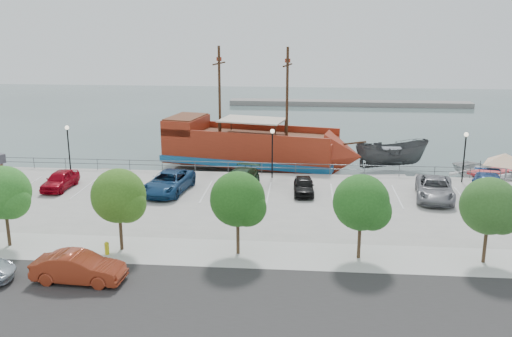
{
  "coord_description": "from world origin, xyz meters",
  "views": [
    {
      "loc": [
        2.78,
        -40.84,
        13.54
      ],
      "look_at": [
        -1.0,
        2.0,
        2.0
      ],
      "focal_mm": 40.0,
      "sensor_mm": 36.0,
      "label": 1
    }
  ],
  "objects": [
    {
      "name": "parked_car_g",
      "position": [
        12.71,
        1.69,
        0.82
      ],
      "size": [
        3.58,
        6.24,
        1.64
      ],
      "primitive_type": "imported",
      "rotation": [
        0.0,
        0.0,
        -0.15
      ],
      "color": "gray",
      "rests_on": "land_slab"
    },
    {
      "name": "dock_east",
      "position": [
        15.96,
        9.2,
        -0.81
      ],
      "size": [
        6.94,
        3.98,
        0.38
      ],
      "primitive_type": "cube",
      "rotation": [
        0.0,
        0.0,
        -0.33
      ],
      "color": "gray",
      "rests_on": "ground"
    },
    {
      "name": "tree_d",
      "position": [
        -0.85,
        -10.07,
        3.3
      ],
      "size": [
        3.3,
        3.2,
        5.0
      ],
      "color": "#473321",
      "rests_on": "sidewalk"
    },
    {
      "name": "tree_f",
      "position": [
        13.15,
        -10.07,
        3.3
      ],
      "size": [
        3.3,
        3.2,
        5.0
      ],
      "color": "#473321",
      "rests_on": "sidewalk"
    },
    {
      "name": "lamp_post_right",
      "position": [
        16.0,
        6.5,
        2.94
      ],
      "size": [
        0.36,
        0.36,
        4.28
      ],
      "color": "black",
      "rests_on": "land_slab"
    },
    {
      "name": "seawall_railing",
      "position": [
        0.0,
        7.8,
        0.53
      ],
      "size": [
        50.0,
        0.06,
        1.0
      ],
      "color": "#545C60",
      "rests_on": "land_slab"
    },
    {
      "name": "street_sedan",
      "position": [
        -8.88,
        -14.34,
        0.8
      ],
      "size": [
        4.93,
        1.95,
        1.59
      ],
      "primitive_type": "imported",
      "rotation": [
        0.0,
        0.0,
        1.52
      ],
      "color": "maroon",
      "rests_on": "street"
    },
    {
      "name": "tree_c",
      "position": [
        -7.85,
        -10.07,
        3.3
      ],
      "size": [
        3.3,
        3.2,
        5.0
      ],
      "color": "#473321",
      "rests_on": "sidewalk"
    },
    {
      "name": "lamp_post_left",
      "position": [
        -18.0,
        6.5,
        2.94
      ],
      "size": [
        0.36,
        0.36,
        4.28
      ],
      "color": "black",
      "rests_on": "land_slab"
    },
    {
      "name": "far_shore",
      "position": [
        10.0,
        55.0,
        -0.6
      ],
      "size": [
        40.0,
        3.0,
        0.8
      ],
      "primitive_type": "cube",
      "color": "gray",
      "rests_on": "ground"
    },
    {
      "name": "fire_hydrant",
      "position": [
        -8.63,
        -10.8,
        0.44
      ],
      "size": [
        0.28,
        0.28,
        0.82
      ],
      "rotation": [
        0.0,
        0.0,
        0.08
      ],
      "color": "yellow",
      "rests_on": "sidewalk"
    },
    {
      "name": "tree_b",
      "position": [
        -14.85,
        -10.07,
        3.3
      ],
      "size": [
        3.3,
        3.2,
        5.0
      ],
      "color": "#473321",
      "rests_on": "sidewalk"
    },
    {
      "name": "ground",
      "position": [
        0.0,
        0.0,
        -1.0
      ],
      "size": [
        160.0,
        160.0,
        0.0
      ],
      "primitive_type": "plane",
      "color": "#374946"
    },
    {
      "name": "parked_car_a",
      "position": [
        -16.86,
        1.73,
        0.75
      ],
      "size": [
        1.98,
        4.46,
        1.49
      ],
      "primitive_type": "imported",
      "rotation": [
        0.0,
        0.0,
        -0.05
      ],
      "color": "#940312",
      "rests_on": "land_slab"
    },
    {
      "name": "parked_car_e",
      "position": [
        2.75,
        2.1,
        0.67
      ],
      "size": [
        1.72,
        3.98,
        1.34
      ],
      "primitive_type": "imported",
      "rotation": [
        0.0,
        0.0,
        0.03
      ],
      "color": "black",
      "rests_on": "land_slab"
    },
    {
      "name": "patrol_boat",
      "position": [
        11.12,
        13.48,
        0.38
      ],
      "size": [
        7.49,
        3.81,
        2.77
      ],
      "primitive_type": "imported",
      "rotation": [
        0.0,
        0.0,
        1.73
      ],
      "color": "#434546",
      "rests_on": "ground"
    },
    {
      "name": "dock_west",
      "position": [
        -13.29,
        9.2,
        -0.8
      ],
      "size": [
        7.01,
        2.6,
        0.39
      ],
      "primitive_type": "cube",
      "rotation": [
        0.0,
        0.0,
        -0.1
      ],
      "color": "gray",
      "rests_on": "ground"
    },
    {
      "name": "lamp_post_mid",
      "position": [
        0.0,
        6.5,
        2.94
      ],
      "size": [
        0.36,
        0.36,
        4.28
      ],
      "color": "black",
      "rests_on": "land_slab"
    },
    {
      "name": "parked_car_h",
      "position": [
        17.03,
        2.68,
        0.82
      ],
      "size": [
        3.39,
        5.99,
        1.64
      ],
      "primitive_type": "imported",
      "rotation": [
        0.0,
        0.0,
        -0.2
      ],
      "color": "navy",
      "rests_on": "land_slab"
    },
    {
      "name": "tree_e",
      "position": [
        6.15,
        -10.07,
        3.3
      ],
      "size": [
        3.3,
        3.2,
        5.0
      ],
      "color": "#473321",
      "rests_on": "sidewalk"
    },
    {
      "name": "speedboat",
      "position": [
        19.25,
        9.66,
        -0.26
      ],
      "size": [
        8.1,
        8.76,
        1.48
      ],
      "primitive_type": "imported",
      "rotation": [
        0.0,
        0.0,
        0.56
      ],
      "color": "silver",
      "rests_on": "ground"
    },
    {
      "name": "parked_car_c",
      "position": [
        -7.89,
        1.57,
        0.83
      ],
      "size": [
        3.58,
        6.33,
        1.67
      ],
      "primitive_type": "imported",
      "rotation": [
        0.0,
        0.0,
        -0.14
      ],
      "color": "navy",
      "rests_on": "land_slab"
    },
    {
      "name": "dock_mid",
      "position": [
        8.34,
        9.2,
        -0.78
      ],
      "size": [
        7.82,
        3.06,
        0.44
      ],
      "primitive_type": "cube",
      "rotation": [
        0.0,
        0.0,
        0.12
      ],
      "color": "#989793",
      "rests_on": "ground"
    },
    {
      "name": "canopy_tent",
      "position": [
        18.73,
        4.92,
        2.94
      ],
      "size": [
        5.2,
        5.2,
        3.38
      ],
      "rotation": [
        0.0,
        0.0,
        0.35
      ],
      "color": "slate",
      "rests_on": "land_slab"
    },
    {
      "name": "pirate_ship",
      "position": [
        -1.15,
        12.71,
        1.07
      ],
      "size": [
        19.9,
        9.2,
        12.33
      ],
      "rotation": [
        0.0,
        0.0,
        -0.21
      ],
      "color": "maroon",
      "rests_on": "ground"
    },
    {
      "name": "sidewalk",
      "position": [
        0.0,
        -10.0,
        0.01
      ],
      "size": [
        100.0,
        4.0,
        0.05
      ],
      "primitive_type": "cube",
      "color": "silver",
      "rests_on": "land_slab"
    },
    {
      "name": "parked_car_d",
      "position": [
        -2.39,
        2.47,
        0.82
      ],
      "size": [
        3.31,
        5.99,
        1.64
      ],
      "primitive_type": "imported",
      "rotation": [
        0.0,
        0.0,
        -0.19
      ],
      "color": "#1A361F",
      "rests_on": "land_slab"
    },
    {
      "name": "street",
      "position": [
        0.0,
        -16.0,
        0.01
      ],
      "size": [
        100.0,
        8.0,
        0.04
      ],
      "primitive_type": "cube",
      "color": "#2C2A2A",
      "rests_on": "land_slab"
    }
  ]
}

